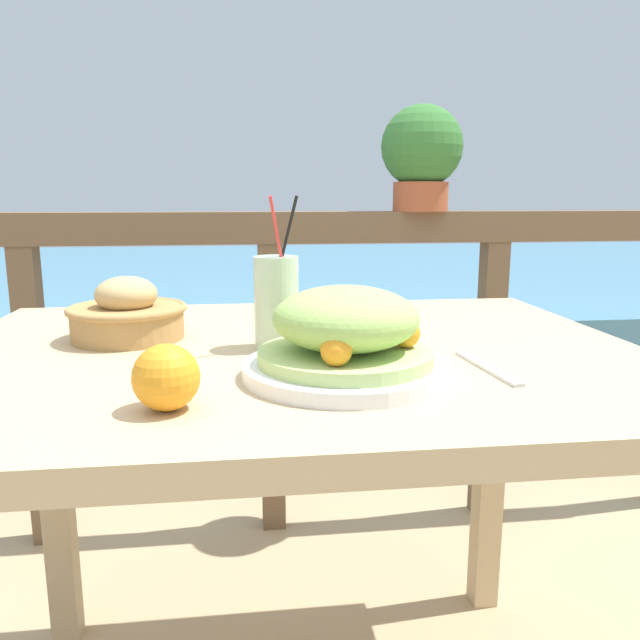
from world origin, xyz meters
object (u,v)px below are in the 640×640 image
Objects in this scene: bread_basket at (127,315)px; potted_plant at (422,154)px; drink_glass at (277,302)px; salad_plate at (346,338)px.

bread_basket is 1.07m from potted_plant.
salad_plate is at bearing -64.22° from drink_glass.
drink_glass reaches higher than bread_basket.
potted_plant is (0.39, 1.00, 0.31)m from salad_plate.
bread_basket is at bearing -135.04° from potted_plant.
bread_basket is (-0.25, 0.10, -0.03)m from drink_glass.
salad_plate reaches higher than bread_basket.
salad_plate is 0.43m from bread_basket.
potted_plant reaches higher than bread_basket.
salad_plate is 1.40× the size of bread_basket.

